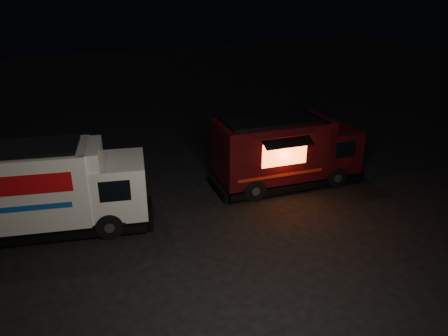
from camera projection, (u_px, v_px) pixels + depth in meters
ground at (239, 237)px, 13.12m from camera, size 80.00×80.00×0.00m
white_truck at (48, 188)px, 13.06m from camera, size 6.37×3.50×2.74m
red_truck at (288, 151)px, 16.13m from camera, size 5.82×2.70×2.62m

